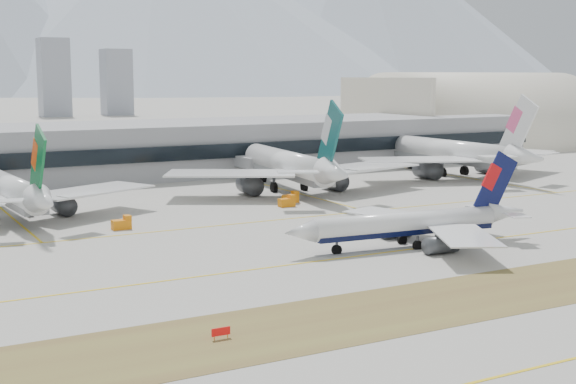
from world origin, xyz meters
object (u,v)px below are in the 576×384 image
widebody_eva (13,192)px  widebody_china_air (457,154)px  hangar (474,148)px  terminal (110,151)px  widebody_cathay (291,167)px  taxiing_airliner (414,224)px

widebody_eva → widebody_china_air: 125.29m
widebody_china_air → hangar: size_ratio=0.75×
widebody_eva → hangar: 207.11m
hangar → terminal: bearing=-172.6°
terminal → hangar: bearing=7.4°
widebody_cathay → widebody_eva: bearing=102.4°
widebody_eva → hangar: (191.80, 77.97, -5.34)m
widebody_cathay → terminal: (-30.34, 51.80, 1.16)m
terminal → hangar: (154.56, 20.16, -7.37)m
taxiing_airliner → widebody_eva: bearing=-42.7°
widebody_china_air → widebody_cathay: bearing=94.5°
taxiing_airliner → widebody_eva: 81.37m
terminal → taxiing_airliner: bearing=-81.6°
taxiing_airliner → hangar: size_ratio=0.52×
widebody_eva → hangar: bearing=-71.2°
taxiing_airliner → terminal: 119.37m
taxiing_airliner → terminal: taxiing_airliner is taller
widebody_eva → widebody_china_air: bearing=-88.4°
widebody_china_air → terminal: bearing=61.5°
widebody_china_air → terminal: (-87.58, 47.00, 1.03)m
taxiing_airliner → hangar: bearing=-129.7°
taxiing_airliner → terminal: (-17.46, 118.03, 3.69)m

